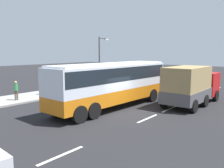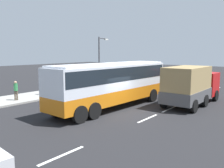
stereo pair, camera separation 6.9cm
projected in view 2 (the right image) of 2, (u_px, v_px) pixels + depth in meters
The scene contains 8 objects.
ground_plane at pixel (117, 111), 17.37m from camera, with size 120.00×120.00×0.00m, color black.
sidewalk_curb at pixel (39, 95), 23.28m from camera, with size 80.00×4.00×0.15m, color gray.
lane_centreline at pixel (139, 122), 14.68m from camera, with size 37.09×0.16×0.01m.
coach_bus at pixel (112, 80), 18.26m from camera, with size 11.26×3.06×3.44m.
cargo_truck at pixel (191, 85), 19.33m from camera, with size 7.04×2.65×3.14m.
pedestrian_near_curb at pixel (44, 84), 23.10m from camera, with size 0.32×0.32×1.74m.
pedestrian_at_crossing at pixel (16, 89), 20.50m from camera, with size 0.32×0.32×1.67m.
street_lamp at pixel (100, 58), 27.34m from camera, with size 1.59×0.24×5.82m.
Camera 2 is at (-13.53, -10.20, 4.32)m, focal length 38.34 mm.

